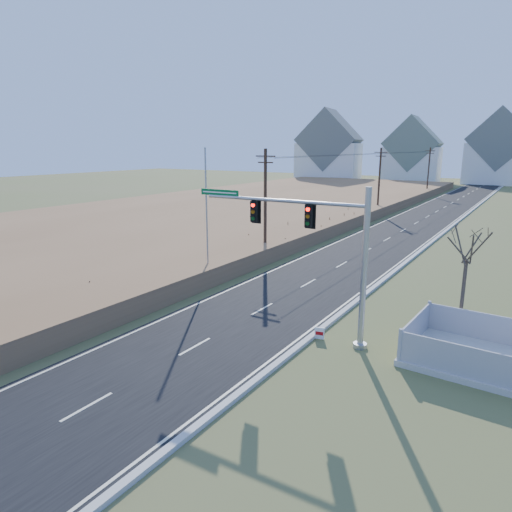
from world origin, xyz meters
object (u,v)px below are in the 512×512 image
at_px(fence_enclosure, 492,360).
at_px(open_sign, 319,333).
at_px(traffic_signal_mast, 326,248).
at_px(flagpole, 207,230).
at_px(bare_tree, 468,243).

bearing_deg(fence_enclosure, open_sign, -166.95).
xyz_separation_m(traffic_signal_mast, open_sign, (-0.11, -0.11, -4.25)).
bearing_deg(flagpole, bare_tree, -3.25).
bearing_deg(flagpole, fence_enclosure, -11.24).
xyz_separation_m(traffic_signal_mast, bare_tree, (5.55, 3.89, 0.18)).
height_order(traffic_signal_mast, fence_enclosure, traffic_signal_mast).
bearing_deg(open_sign, traffic_signal_mast, 31.46).
height_order(open_sign, bare_tree, bare_tree).
distance_m(traffic_signal_mast, flagpole, 11.91).
distance_m(fence_enclosure, flagpole, 18.81).
relative_size(flagpole, bare_tree, 1.55).
bearing_deg(flagpole, traffic_signal_mast, -23.94).
xyz_separation_m(traffic_signal_mast, fence_enclosure, (7.31, 1.21, -4.26)).
relative_size(traffic_signal_mast, fence_enclosure, 1.32).
height_order(fence_enclosure, open_sign, fence_enclosure).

